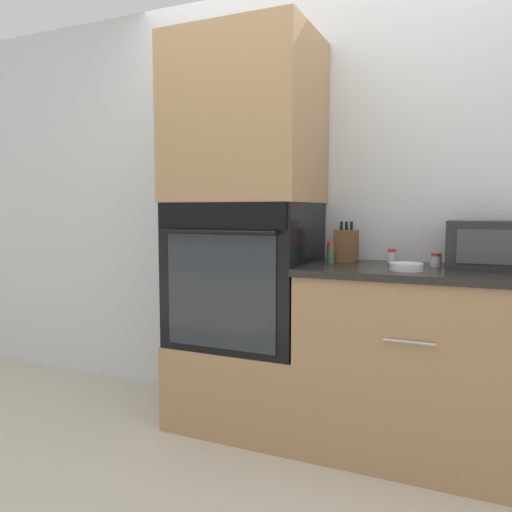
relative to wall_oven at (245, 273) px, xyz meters
The scene contains 12 objects.
ground_plane 0.99m from the wall_oven, 37.79° to the right, with size 12.00×12.00×0.00m, color beige.
wall_back 0.64m from the wall_oven, 41.09° to the left, with size 8.00×0.05×2.50m.
oven_cabinet_base 0.62m from the wall_oven, 90.00° to the left, with size 0.76×0.60×0.47m.
wall_oven is the anchor object (origin of this frame).
oven_cabinet_upper 0.83m from the wall_oven, 90.00° to the left, with size 0.76×0.60×0.88m.
counter_unit 1.00m from the wall_oven, ahead, with size 1.10×0.63×0.93m.
microwave 1.25m from the wall_oven, ahead, with size 0.38×0.31×0.23m.
knife_block 0.57m from the wall_oven, 16.42° to the left, with size 0.11×0.12×0.22m.
bowl 0.89m from the wall_oven, ahead, with size 0.15×0.15×0.04m.
condiment_jar_near 0.80m from the wall_oven, 13.71° to the left, with size 0.05×0.05×0.07m.
condiment_jar_mid 0.49m from the wall_oven, ahead, with size 0.04×0.04×0.11m.
condiment_jar_far 1.00m from the wall_oven, ahead, with size 0.05×0.05×0.07m.
Camera 1 is at (0.80, -2.19, 1.21)m, focal length 35.00 mm.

